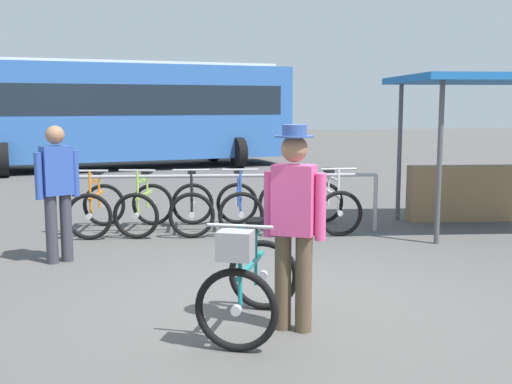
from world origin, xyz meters
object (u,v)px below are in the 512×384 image
at_px(person_with_featured_bike, 294,219).
at_px(pedestrian_with_backpack, 56,185).
at_px(racked_bike_black, 192,207).
at_px(bus_distant, 120,109).
at_px(market_stall, 493,136).
at_px(racked_bike_orange, 97,208).
at_px(racked_bike_blue, 239,206).
at_px(racked_bike_lime, 145,207).
at_px(racked_bike_white, 331,205).
at_px(racked_bike_teal, 285,206).
at_px(featured_bicycle, 249,281).

relative_size(person_with_featured_bike, pedestrian_with_backpack, 1.05).
xyz_separation_m(racked_bike_black, pedestrian_with_backpack, (-1.70, -1.60, 0.57)).
relative_size(bus_distant, market_stall, 3.13).
bearing_deg(racked_bike_black, bus_distant, 98.69).
height_order(racked_bike_orange, racked_bike_black, same).
bearing_deg(racked_bike_orange, racked_bike_blue, -5.21).
bearing_deg(racked_bike_lime, racked_bike_white, -5.21).
bearing_deg(bus_distant, racked_bike_teal, -73.71).
distance_m(racked_bike_white, pedestrian_with_backpack, 4.08).
distance_m(racked_bike_lime, racked_bike_black, 0.70).
bearing_deg(racked_bike_teal, bus_distant, 106.29).
distance_m(featured_bicycle, bus_distant, 14.20).
height_order(racked_bike_lime, racked_bike_black, same).
height_order(pedestrian_with_backpack, market_stall, market_stall).
distance_m(person_with_featured_bike, bus_distant, 14.22).
bearing_deg(racked_bike_orange, racked_bike_white, -5.21).
bearing_deg(racked_bike_teal, racked_bike_black, 174.79).
bearing_deg(bus_distant, racked_bike_lime, -85.32).
distance_m(racked_bike_blue, bus_distant, 10.13).
xyz_separation_m(pedestrian_with_backpack, bus_distant, (0.21, 11.33, 0.80)).
relative_size(racked_bike_lime, featured_bicycle, 0.98).
height_order(racked_bike_teal, bus_distant, bus_distant).
bearing_deg(racked_bike_lime, racked_bike_teal, -5.21).
relative_size(person_with_featured_bike, market_stall, 0.52).
bearing_deg(pedestrian_with_backpack, racked_bike_black, 43.23).
relative_size(featured_bicycle, bus_distant, 0.12).
bearing_deg(racked_bike_black, racked_bike_teal, -5.21).
height_order(racked_bike_black, racked_bike_white, same).
bearing_deg(featured_bicycle, market_stall, 42.29).
xyz_separation_m(racked_bike_black, racked_bike_blue, (0.70, -0.06, 0.00)).
distance_m(racked_bike_blue, racked_bike_teal, 0.70).
distance_m(racked_bike_white, market_stall, 2.75).
height_order(racked_bike_lime, market_stall, market_stall).
xyz_separation_m(racked_bike_blue, racked_bike_teal, (0.70, -0.06, -0.00)).
relative_size(racked_bike_teal, market_stall, 0.33).
bearing_deg(racked_bike_teal, racked_bike_lime, 174.79).
bearing_deg(racked_bike_teal, pedestrian_with_backpack, -154.59).
xyz_separation_m(racked_bike_black, racked_bike_teal, (1.39, -0.13, 0.00)).
relative_size(racked_bike_blue, pedestrian_with_backpack, 0.70).
bearing_deg(person_with_featured_bike, racked_bike_black, 97.64).
bearing_deg(person_with_featured_bike, racked_bike_blue, 88.39).
xyz_separation_m(racked_bike_white, market_stall, (2.54, -0.09, 1.03)).
bearing_deg(bus_distant, racked_bike_white, -70.17).
relative_size(racked_bike_orange, bus_distant, 0.11).
bearing_deg(market_stall, racked_bike_orange, 176.17).
xyz_separation_m(bus_distant, market_stall, (6.12, -10.01, -0.35)).
relative_size(racked_bike_blue, market_stall, 0.35).
relative_size(pedestrian_with_backpack, market_stall, 0.50).
height_order(racked_bike_orange, featured_bicycle, same).
relative_size(racked_bike_black, racked_bike_white, 1.01).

